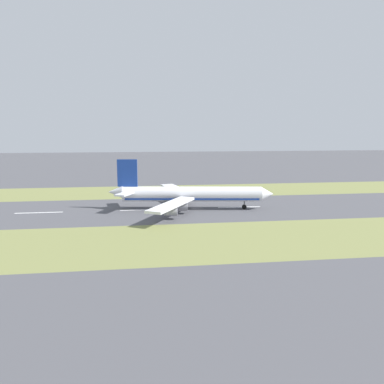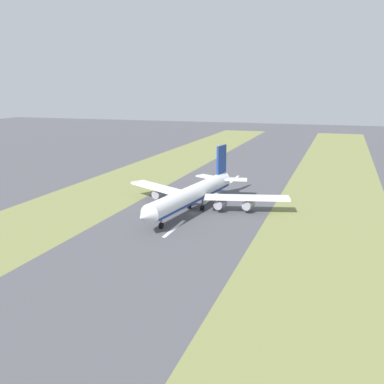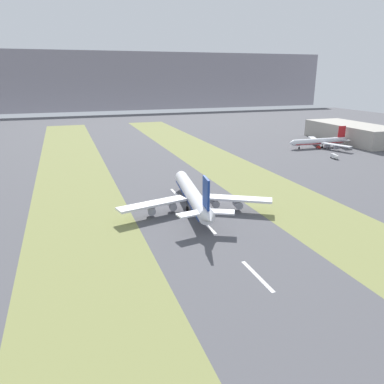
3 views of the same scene
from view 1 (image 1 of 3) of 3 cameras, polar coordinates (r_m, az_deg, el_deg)
The scene contains 7 objects.
ground_plane at distance 153.66m, azimuth 0.57°, elevation -2.50°, with size 800.00×800.00×0.00m, color #4C4C51.
grass_median_west at distance 197.55m, azimuth -1.28°, elevation 0.18°, with size 40.00×600.00×0.01m, color olive.
grass_median_east at distance 110.66m, azimuth 3.91°, elevation -7.29°, with size 40.00×600.00×0.01m, color olive.
centreline_dash_near at distance 157.41m, azimuth -22.28°, elevation -2.93°, with size 1.20×18.00×0.01m, color silver.
centreline_dash_mid at distance 152.16m, azimuth -7.54°, elevation -2.70°, with size 1.20×18.00×0.01m, color silver.
centreline_dash_far at distance 157.26m, azimuth 7.20°, elevation -2.30°, with size 1.20×18.00×0.01m, color silver.
airplane_main_jet at distance 151.37m, azimuth -0.72°, elevation -0.36°, with size 63.52×67.12×20.20m.
Camera 1 is at (148.79, -21.37, 31.88)m, focal length 35.00 mm.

